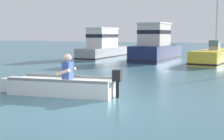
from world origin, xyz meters
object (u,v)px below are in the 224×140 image
rowboat_with_person (61,86)px  moored_boat_navy (156,47)px  moored_boat_grey (105,47)px  moored_boat_yellow (216,57)px

rowboat_with_person → moored_boat_navy: size_ratio=0.70×
moored_boat_grey → moored_boat_yellow: size_ratio=1.12×
rowboat_with_person → moored_boat_navy: 12.65m
moored_boat_grey → moored_boat_yellow: (8.03, -0.85, -0.41)m
moored_boat_grey → moored_boat_navy: (4.25, -0.95, 0.10)m
rowboat_with_person → moored_boat_navy: (-1.34, 12.57, 0.66)m
moored_boat_navy → moored_boat_yellow: size_ratio=0.88×
rowboat_with_person → moored_boat_yellow: size_ratio=0.61×
moored_boat_yellow → moored_boat_navy: bearing=-178.5°
moored_boat_grey → moored_boat_navy: 4.35m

